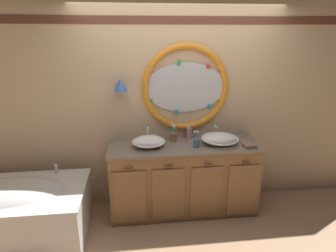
{
  "coord_description": "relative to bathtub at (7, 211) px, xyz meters",
  "views": [
    {
      "loc": [
        -0.56,
        -2.96,
        2.21
      ],
      "look_at": [
        -0.18,
        0.25,
        1.15
      ],
      "focal_mm": 31.22,
      "sensor_mm": 36.0,
      "label": 1
    }
  ],
  "objects": [
    {
      "name": "back_wall_assembly",
      "position": [
        1.98,
        0.64,
        0.97
      ],
      "size": [
        6.4,
        0.26,
        2.6
      ],
      "color": "#D6B78E",
      "rests_on": "ground_plane"
    },
    {
      "name": "sink_basin_right",
      "position": [
        2.43,
        0.3,
        0.61
      ],
      "size": [
        0.45,
        0.45,
        0.13
      ],
      "color": "white",
      "rests_on": "vanity_counter"
    },
    {
      "name": "ground_plane",
      "position": [
        1.98,
        0.06,
        -0.35
      ],
      "size": [
        14.0,
        14.0,
        0.0
      ],
      "primitive_type": "plane",
      "color": "tan"
    },
    {
      "name": "faucet_set_right",
      "position": [
        2.43,
        0.53,
        0.61
      ],
      "size": [
        0.22,
        0.12,
        0.17
      ],
      "color": "silver",
      "rests_on": "vanity_counter"
    },
    {
      "name": "toothbrush_holder_left",
      "position": [
        1.88,
        0.47,
        0.61
      ],
      "size": [
        0.09,
        0.09,
        0.22
      ],
      "color": "#996647",
      "rests_on": "vanity_counter"
    },
    {
      "name": "sink_basin_left",
      "position": [
        1.57,
        0.3,
        0.61
      ],
      "size": [
        0.39,
        0.39,
        0.14
      ],
      "color": "white",
      "rests_on": "vanity_counter"
    },
    {
      "name": "folded_hand_towel",
      "position": [
        2.75,
        0.14,
        0.56
      ],
      "size": [
        0.15,
        0.11,
        0.04
      ],
      "color": "#936B56",
      "rests_on": "vanity_counter"
    },
    {
      "name": "faucet_set_left",
      "position": [
        1.57,
        0.53,
        0.61
      ],
      "size": [
        0.21,
        0.11,
        0.18
      ],
      "color": "silver",
      "rests_on": "vanity_counter"
    },
    {
      "name": "bathtub",
      "position": [
        0.0,
        0.0,
        0.0
      ],
      "size": [
        1.7,
        0.94,
        0.69
      ],
      "color": "white",
      "rests_on": "ground_plane"
    },
    {
      "name": "toothbrush_holder_right",
      "position": [
        2.12,
        0.24,
        0.6
      ],
      "size": [
        0.09,
        0.09,
        0.2
      ],
      "color": "slate",
      "rests_on": "vanity_counter"
    },
    {
      "name": "soap_dispenser",
      "position": [
        2.09,
        0.53,
        0.62
      ],
      "size": [
        0.07,
        0.07,
        0.17
      ],
      "color": "pink",
      "rests_on": "vanity_counter"
    },
    {
      "name": "vanity_counter",
      "position": [
        2.0,
        0.33,
        0.1
      ],
      "size": [
        1.83,
        0.6,
        0.9
      ],
      "color": "olive",
      "rests_on": "ground_plane"
    }
  ]
}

